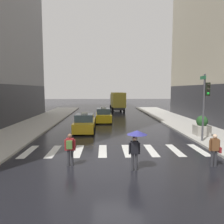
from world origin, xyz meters
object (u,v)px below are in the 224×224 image
at_px(taxi_lead, 85,124).
at_px(pedestrian_with_backpack, 70,147).
at_px(planter_near_corner, 202,126).
at_px(taxi_second, 103,116).
at_px(pedestrian_with_umbrella, 136,139).
at_px(traffic_light_pole, 205,98).
at_px(box_truck, 117,101).
at_px(pedestrian_with_handbag, 215,148).

height_order(taxi_lead, pedestrian_with_backpack, taxi_lead).
bearing_deg(planter_near_corner, taxi_second, 132.91).
bearing_deg(pedestrian_with_umbrella, taxi_second, 95.82).
bearing_deg(traffic_light_pole, box_truck, 101.55).
height_order(box_truck, pedestrian_with_umbrella, box_truck).
xyz_separation_m(pedestrian_with_handbag, planter_near_corner, (2.44, 6.70, -0.06)).
xyz_separation_m(box_truck, pedestrian_with_umbrella, (-0.88, -28.77, -0.34)).
bearing_deg(pedestrian_with_handbag, taxi_lead, 127.87).
bearing_deg(box_truck, taxi_second, -100.79).
bearing_deg(pedestrian_with_backpack, pedestrian_with_handbag, -2.57).
xyz_separation_m(taxi_second, pedestrian_with_handbag, (5.61, -15.36, 0.21)).
bearing_deg(box_truck, traffic_light_pole, -78.45).
xyz_separation_m(pedestrian_with_umbrella, planter_near_corner, (6.44, 7.08, -0.64)).
relative_size(taxi_second, box_truck, 0.60).
height_order(pedestrian_with_backpack, pedestrian_with_handbag, same).
bearing_deg(pedestrian_with_umbrella, pedestrian_with_backpack, 167.65).
bearing_deg(box_truck, taxi_lead, -102.50).
distance_m(box_truck, pedestrian_with_backpack, 28.37).
xyz_separation_m(traffic_light_pole, taxi_second, (-7.31, 10.59, -2.53)).
distance_m(taxi_lead, taxi_second, 6.18).
bearing_deg(taxi_lead, pedestrian_with_backpack, -89.38).
xyz_separation_m(taxi_second, planter_near_corner, (8.05, -8.66, 0.15)).
relative_size(taxi_second, pedestrian_with_handbag, 2.78).
xyz_separation_m(pedestrian_with_umbrella, pedestrian_with_backpack, (-3.23, 0.71, -0.54)).
height_order(box_truck, pedestrian_with_backpack, box_truck).
bearing_deg(planter_near_corner, box_truck, 104.40).
bearing_deg(taxi_lead, box_truck, 77.50).
bearing_deg(pedestrian_with_handbag, box_truck, 96.28).
relative_size(pedestrian_with_backpack, pedestrian_with_handbag, 1.00).
distance_m(taxi_second, box_truck, 13.31).
height_order(taxi_second, pedestrian_with_backpack, taxi_second).
xyz_separation_m(taxi_lead, taxi_second, (1.72, 5.94, 0.00)).
xyz_separation_m(traffic_light_pole, taxi_lead, (-9.03, 4.66, -2.53)).
distance_m(pedestrian_with_backpack, planter_near_corner, 11.58).
xyz_separation_m(taxi_lead, planter_near_corner, (9.77, -2.72, 0.15)).
bearing_deg(taxi_second, traffic_light_pole, -55.40).
height_order(taxi_second, box_truck, box_truck).
xyz_separation_m(traffic_light_pole, pedestrian_with_umbrella, (-5.70, -5.15, -1.74)).
height_order(taxi_lead, planter_near_corner, taxi_lead).
relative_size(box_truck, pedestrian_with_umbrella, 3.93).
bearing_deg(taxi_second, pedestrian_with_backpack, -96.16).
height_order(traffic_light_pole, box_truck, traffic_light_pole).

